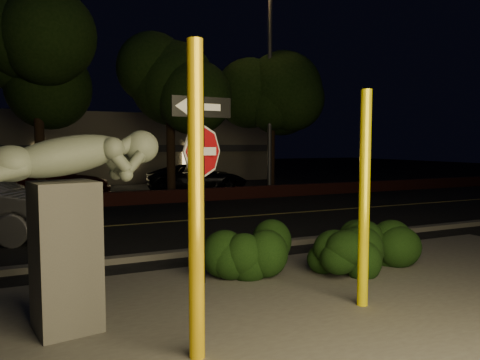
% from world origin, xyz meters
% --- Properties ---
extents(ground, '(90.00, 90.00, 0.00)m').
position_xyz_m(ground, '(0.00, 10.00, 0.00)').
color(ground, black).
rests_on(ground, ground).
extents(patio, '(14.00, 6.00, 0.02)m').
position_xyz_m(patio, '(0.00, -1.00, 0.01)').
color(patio, '#4C4944').
rests_on(patio, ground).
extents(road, '(80.00, 8.00, 0.01)m').
position_xyz_m(road, '(0.00, 7.00, 0.01)').
color(road, black).
rests_on(road, ground).
extents(lane_marking, '(80.00, 0.12, 0.00)m').
position_xyz_m(lane_marking, '(0.00, 7.00, 0.02)').
color(lane_marking, '#B8A549').
rests_on(lane_marking, road).
extents(curb, '(80.00, 0.25, 0.12)m').
position_xyz_m(curb, '(0.00, 2.90, 0.06)').
color(curb, '#4C4944').
rests_on(curb, ground).
extents(brick_wall, '(40.00, 0.35, 0.50)m').
position_xyz_m(brick_wall, '(0.00, 11.30, 0.25)').
color(brick_wall, '#4C1C18').
rests_on(brick_wall, ground).
extents(parking_lot, '(40.00, 12.00, 0.01)m').
position_xyz_m(parking_lot, '(0.00, 17.00, 0.01)').
color(parking_lot, black).
rests_on(parking_lot, ground).
extents(building, '(22.00, 10.20, 4.00)m').
position_xyz_m(building, '(0.00, 24.99, 2.00)').
color(building, '#736C5C').
rests_on(building, ground).
extents(tree_far_b, '(5.20, 5.20, 8.41)m').
position_xyz_m(tree_far_b, '(-2.50, 13.20, 6.05)').
color(tree_far_b, black).
rests_on(tree_far_b, ground).
extents(tree_far_c, '(4.80, 4.80, 7.84)m').
position_xyz_m(tree_far_c, '(2.50, 12.80, 5.66)').
color(tree_far_c, black).
rests_on(tree_far_c, ground).
extents(tree_far_d, '(4.40, 4.40, 7.42)m').
position_xyz_m(tree_far_d, '(7.50, 13.30, 5.42)').
color(tree_far_d, black).
rests_on(tree_far_d, ground).
extents(yellow_pole_left, '(0.17, 0.17, 3.34)m').
position_xyz_m(yellow_pole_left, '(-1.45, -1.52, 1.67)').
color(yellow_pole_left, yellow).
rests_on(yellow_pole_left, ground).
extents(yellow_pole_right, '(0.15, 0.15, 3.02)m').
position_xyz_m(yellow_pole_right, '(1.20, -0.97, 1.51)').
color(yellow_pole_right, yellow).
rests_on(yellow_pole_right, ground).
extents(signpost, '(1.02, 0.15, 3.02)m').
position_xyz_m(signpost, '(-0.47, 0.95, 2.15)').
color(signpost, black).
rests_on(signpost, ground).
extents(sculpture, '(2.30, 0.98, 2.45)m').
position_xyz_m(sculpture, '(-2.59, -0.13, 1.51)').
color(sculpture, '#4C4944').
rests_on(sculpture, ground).
extents(hedge_center, '(1.92, 1.17, 0.93)m').
position_xyz_m(hedge_center, '(0.35, 1.01, 0.47)').
color(hedge_center, black).
rests_on(hedge_center, ground).
extents(hedge_right, '(1.67, 1.20, 0.98)m').
position_xyz_m(hedge_right, '(2.09, 0.41, 0.49)').
color(hedge_right, black).
rests_on(hedge_right, ground).
extents(hedge_far_right, '(1.68, 1.29, 1.03)m').
position_xyz_m(hedge_far_right, '(2.79, 0.62, 0.52)').
color(hedge_far_right, black).
rests_on(hedge_far_right, ground).
extents(streetlight, '(1.39, 0.41, 9.27)m').
position_xyz_m(streetlight, '(6.81, 12.51, 5.52)').
color(streetlight, '#46464B').
rests_on(streetlight, ground).
extents(parked_car_darkred, '(5.40, 3.26, 1.47)m').
position_xyz_m(parked_car_darkred, '(-2.20, 14.71, 0.73)').
color(parked_car_darkred, '#3E0D09').
rests_on(parked_car_darkred, ground).
extents(parked_car_dark, '(5.03, 2.97, 1.31)m').
position_xyz_m(parked_car_dark, '(4.35, 14.79, 0.66)').
color(parked_car_dark, black).
rests_on(parked_car_dark, ground).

